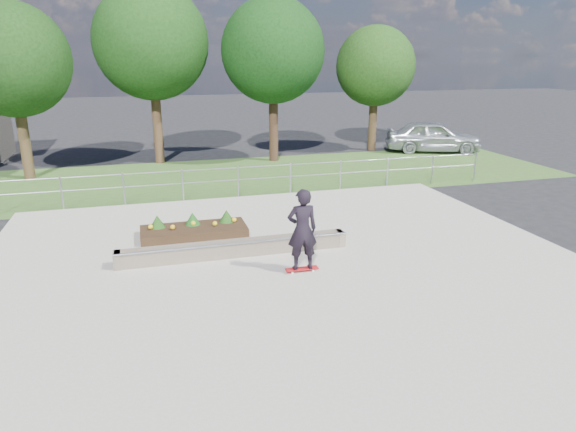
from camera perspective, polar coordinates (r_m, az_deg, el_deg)
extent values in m
plane|color=black|center=(12.15, 1.03, -7.08)|extent=(120.00, 120.00, 0.00)
cube|color=#315221|center=(22.39, -7.15, 4.30)|extent=(30.00, 8.00, 0.02)
cube|color=#9E998C|center=(12.14, 1.03, -6.95)|extent=(15.00, 15.00, 0.06)
cylinder|color=gray|center=(18.82, -23.83, 2.27)|extent=(0.06, 0.06, 1.20)
cylinder|color=gray|center=(18.63, -17.76, 2.79)|extent=(0.06, 0.06, 1.20)
cylinder|color=#909398|center=(18.65, -11.62, 3.29)|extent=(0.06, 0.06, 1.20)
cylinder|color=gray|center=(18.89, -5.56, 3.74)|extent=(0.06, 0.06, 1.20)
cylinder|color=#9B9EA3|center=(19.33, 0.29, 4.14)|extent=(0.06, 0.06, 1.20)
cylinder|color=#92949A|center=(19.97, 5.83, 4.48)|extent=(0.06, 0.06, 1.20)
cylinder|color=#999DA2|center=(20.77, 10.99, 4.75)|extent=(0.06, 0.06, 1.20)
cylinder|color=gray|center=(21.73, 15.73, 4.97)|extent=(0.06, 0.06, 1.20)
cylinder|color=#9B9DA3|center=(22.83, 20.05, 5.15)|extent=(0.06, 0.06, 1.20)
cylinder|color=#94979D|center=(18.77, -5.61, 5.37)|extent=(20.00, 0.04, 0.04)
cylinder|color=#919499|center=(18.87, -5.57, 4.04)|extent=(20.00, 0.04, 0.04)
cylinder|color=#372716|center=(24.32, -27.17, 7.05)|extent=(0.44, 0.44, 2.93)
sphere|color=black|center=(24.06, -28.32, 15.04)|extent=(4.55, 4.55, 4.55)
cylinder|color=#382416|center=(25.81, -14.27, 9.42)|extent=(0.44, 0.44, 3.38)
sphere|color=black|center=(25.60, -14.95, 18.17)|extent=(5.25, 5.25, 5.25)
cylinder|color=black|center=(25.59, -1.61, 9.62)|extent=(0.44, 0.44, 3.15)
sphere|color=black|center=(25.35, -1.69, 17.88)|extent=(4.90, 4.90, 4.90)
cylinder|color=#322214|center=(29.03, 9.36, 9.88)|extent=(0.44, 0.44, 2.70)
sphere|color=black|center=(28.80, 9.68, 16.10)|extent=(4.20, 4.20, 4.20)
cube|color=brown|center=(13.38, -5.92, -3.60)|extent=(6.00, 0.40, 0.40)
cylinder|color=gray|center=(13.13, -5.79, -3.09)|extent=(6.00, 0.06, 0.06)
cube|color=brown|center=(13.25, -18.39, -4.66)|extent=(0.15, 0.42, 0.40)
cube|color=#6A5D4E|center=(14.12, 5.75, -2.45)|extent=(0.15, 0.42, 0.40)
cube|color=black|center=(15.08, -10.40, -1.65)|extent=(3.00, 1.20, 0.25)
sphere|color=yellow|center=(15.06, -15.02, -1.17)|extent=(0.14, 0.14, 0.14)
sphere|color=gold|center=(14.88, -12.70, -1.22)|extent=(0.14, 0.14, 0.14)
sphere|color=yellow|center=(15.11, -10.48, -0.80)|extent=(0.14, 0.14, 0.14)
sphere|color=gold|center=(14.98, -8.12, -0.84)|extent=(0.14, 0.14, 0.14)
sphere|color=yellow|center=(15.25, -6.00, -0.43)|extent=(0.14, 0.14, 0.14)
cone|color=#173E11|center=(15.18, -14.31, -0.58)|extent=(0.44, 0.44, 0.36)
cone|color=#134314|center=(15.22, -10.56, -0.27)|extent=(0.44, 0.44, 0.36)
cone|color=#183F12|center=(15.33, -6.84, 0.03)|extent=(0.44, 0.44, 0.36)
cylinder|color=white|center=(12.28, 0.51, -6.36)|extent=(0.05, 0.03, 0.05)
cylinder|color=white|center=(12.44, 0.28, -6.04)|extent=(0.05, 0.03, 0.05)
cylinder|color=white|center=(12.43, 2.83, -6.09)|extent=(0.05, 0.03, 0.05)
cylinder|color=white|center=(12.58, 2.57, -5.77)|extent=(0.05, 0.03, 0.05)
cylinder|color=gray|center=(12.35, 0.40, -6.09)|extent=(0.02, 0.18, 0.02)
cylinder|color=gray|center=(12.49, 2.70, -5.82)|extent=(0.02, 0.18, 0.02)
cube|color=#A91418|center=(12.41, 1.55, -5.87)|extent=(0.80, 0.21, 0.02)
imported|color=black|center=(12.05, 1.59, -1.51)|extent=(0.74, 0.51, 1.97)
imported|color=#A1A6AB|center=(29.18, 15.82, 8.51)|extent=(5.39, 3.69, 1.70)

